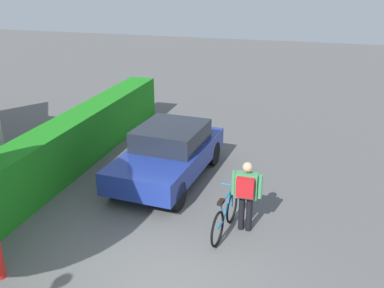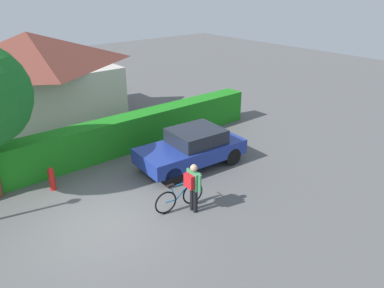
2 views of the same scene
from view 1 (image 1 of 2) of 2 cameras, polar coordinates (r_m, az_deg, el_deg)
parked_car_near at (r=11.36m, az=-3.04°, el=-1.12°), size 4.05×2.09×1.41m
bicycle at (r=9.21m, az=4.31°, el=-9.31°), size 1.68×0.50×0.91m
person_rider at (r=9.07m, az=7.05°, el=-6.05°), size 0.35×0.64×1.55m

